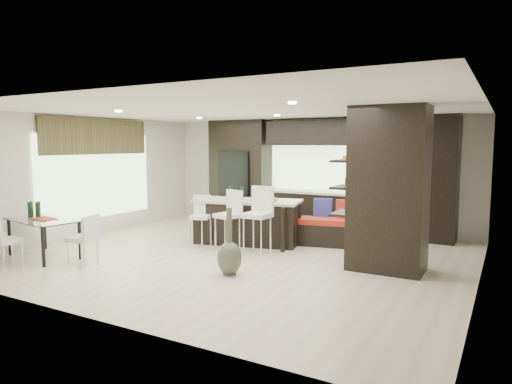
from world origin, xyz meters
The scene contains 21 objects.
ground centered at (0.00, 0.00, 0.00)m, with size 8.00×8.00×0.00m, color beige.
back_wall centered at (0.00, 3.50, 1.35)m, with size 8.00×0.02×2.70m, color beige.
left_wall centered at (-4.00, 0.00, 1.35)m, with size 0.02×7.00×2.70m, color beige.
right_wall centered at (4.00, 0.00, 1.35)m, with size 0.02×7.00×2.70m, color beige.
ceiling centered at (0.00, 0.00, 2.70)m, with size 8.00×7.00×0.02m, color white.
window_left centered at (-3.96, 0.20, 1.35)m, with size 0.04×3.20×1.90m, color #B2D199.
window_back centered at (0.60, 3.46, 1.55)m, with size 3.40×0.04×1.20m, color #B2D199.
stone_accent centered at (-3.93, 0.20, 2.25)m, with size 0.08×3.00×0.80m, color brown.
ceiling_spots centered at (0.00, 0.25, 2.68)m, with size 4.00×3.00×0.02m, color white.
back_cabinetry centered at (0.50, 3.17, 1.35)m, with size 6.80×0.68×2.70m, color black.
refrigerator centered at (-1.90, 3.12, 0.95)m, with size 0.90×0.68×1.90m, color black.
partition_column centered at (2.60, 0.40, 1.35)m, with size 1.20×0.80×2.70m, color black.
kitchen_island centered at (-0.45, 1.05, 0.46)m, with size 2.20×0.95×0.92m, color black.
stool_left centered at (-1.13, 0.29, 0.42)m, with size 0.37×0.37×0.84m, color silver.
stool_mid centered at (-0.45, 0.27, 0.48)m, with size 0.42×0.42×0.96m, color silver.
stool_right centered at (0.22, 0.25, 0.52)m, with size 0.46×0.46×1.04m, color silver.
bench centered at (1.23, 1.70, 0.28)m, with size 1.44×0.55×0.55m, color black.
floor_vase centered at (0.48, -1.13, 0.54)m, with size 0.40×0.40×1.08m, color #404632, non-canonical shape.
dining_table centered at (-3.12, -1.84, 0.35)m, with size 1.47×0.83×0.71m, color white.
chair_near centered at (-3.12, -2.54, 0.38)m, with size 0.41×0.41×0.77m, color silver.
chair_end centered at (-2.08, -1.84, 0.40)m, with size 0.43×0.43×0.80m, color silver.
Camera 1 is at (4.33, -7.14, 2.09)m, focal length 32.00 mm.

